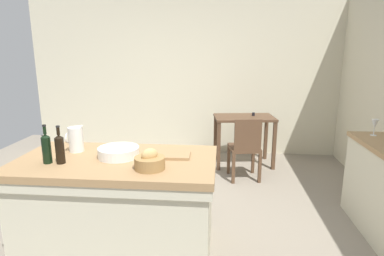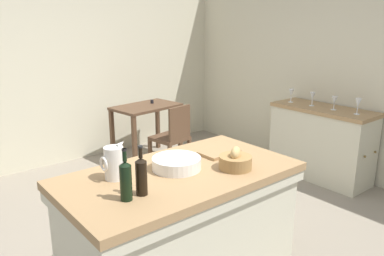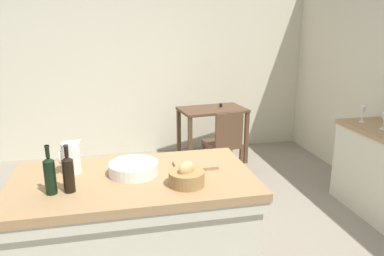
{
  "view_description": "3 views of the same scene",
  "coord_description": "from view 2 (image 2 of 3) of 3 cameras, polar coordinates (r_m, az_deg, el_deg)",
  "views": [
    {
      "loc": [
        0.62,
        -2.99,
        1.76
      ],
      "look_at": [
        0.31,
        0.3,
        0.97
      ],
      "focal_mm": 30.47,
      "sensor_mm": 36.0,
      "label": 1
    },
    {
      "loc": [
        -1.79,
        -2.44,
        1.89
      ],
      "look_at": [
        0.24,
        0.05,
        0.99
      ],
      "focal_mm": 35.61,
      "sensor_mm": 36.0,
      "label": 2
    },
    {
      "loc": [
        -0.38,
        -2.86,
        1.9
      ],
      "look_at": [
        0.27,
        0.08,
        1.04
      ],
      "focal_mm": 34.48,
      "sensor_mm": 36.0,
      "label": 3
    }
  ],
  "objects": [
    {
      "name": "wine_glass_right",
      "position": [
        5.02,
        14.66,
        5.07
      ],
      "size": [
        0.07,
        0.07,
        0.17
      ],
      "color": "white",
      "rests_on": "side_cabinet"
    },
    {
      "name": "bread_basket",
      "position": [
        2.76,
        6.51,
        -4.93
      ],
      "size": [
        0.24,
        0.24,
        0.17
      ],
      "color": "olive",
      "rests_on": "island_table"
    },
    {
      "name": "wine_glass_far_left",
      "position": [
        4.59,
        23.61,
        3.41
      ],
      "size": [
        0.07,
        0.07,
        0.18
      ],
      "color": "white",
      "rests_on": "side_cabinet"
    },
    {
      "name": "ground_plane",
      "position": [
        3.57,
        -2.54,
        -16.29
      ],
      "size": [
        6.76,
        6.76,
        0.0
      ],
      "primitive_type": "plane",
      "color": "gray"
    },
    {
      "name": "island_table",
      "position": [
        2.89,
        -1.72,
        -13.8
      ],
      "size": [
        1.69,
        0.93,
        0.86
      ],
      "color": "#99754C",
      "rests_on": "ground"
    },
    {
      "name": "writing_desk",
      "position": [
        5.33,
        -6.83,
        2.03
      ],
      "size": [
        0.96,
        0.67,
        0.82
      ],
      "color": "#513826",
      "rests_on": "ground"
    },
    {
      "name": "wine_glass_middle",
      "position": [
        4.87,
        17.61,
        4.53
      ],
      "size": [
        0.07,
        0.07,
        0.17
      ],
      "color": "white",
      "rests_on": "side_cabinet"
    },
    {
      "name": "wall_back",
      "position": [
        5.38,
        -19.72,
        8.49
      ],
      "size": [
        5.32,
        0.12,
        2.6
      ],
      "primitive_type": "cube",
      "color": "beige",
      "rests_on": "ground"
    },
    {
      "name": "pitcher",
      "position": [
        2.6,
        -11.62,
        -5.11
      ],
      "size": [
        0.17,
        0.13,
        0.27
      ],
      "color": "silver",
      "rests_on": "island_table"
    },
    {
      "name": "wash_bowl",
      "position": [
        2.74,
        -2.32,
        -5.3
      ],
      "size": [
        0.35,
        0.35,
        0.09
      ],
      "primitive_type": "cylinder",
      "color": "silver",
      "rests_on": "island_table"
    },
    {
      "name": "cutting_board",
      "position": [
        3.07,
        4.08,
        -3.65
      ],
      "size": [
        0.31,
        0.21,
        0.02
      ],
      "primitive_type": "cube",
      "rotation": [
        0.0,
        0.0,
        0.03
      ],
      "color": "#99754C",
      "rests_on": "island_table"
    },
    {
      "name": "wine_glass_left",
      "position": [
        4.73,
        20.55,
        3.86
      ],
      "size": [
        0.07,
        0.07,
        0.16
      ],
      "color": "white",
      "rests_on": "side_cabinet"
    },
    {
      "name": "wall_right",
      "position": [
        5.06,
        21.82,
        7.89
      ],
      "size": [
        0.12,
        5.2,
        2.6
      ],
      "primitive_type": "cube",
      "color": "beige",
      "rests_on": "ground"
    },
    {
      "name": "wine_bottle_amber",
      "position": [
        2.28,
        -9.9,
        -7.62
      ],
      "size": [
        0.07,
        0.07,
        0.32
      ],
      "color": "black",
      "rests_on": "island_table"
    },
    {
      "name": "side_cabinet",
      "position": [
        4.95,
        18.74,
        -2.1
      ],
      "size": [
        0.52,
        1.25,
        0.89
      ],
      "color": "#99754C",
      "rests_on": "ground"
    },
    {
      "name": "wooden_chair",
      "position": [
        4.86,
        -2.88,
        -1.26
      ],
      "size": [
        0.46,
        0.46,
        0.88
      ],
      "color": "#513826",
      "rests_on": "ground"
    },
    {
      "name": "wine_bottle_dark",
      "position": [
        2.34,
        -7.6,
        -7.01
      ],
      "size": [
        0.07,
        0.07,
        0.31
      ],
      "color": "black",
      "rests_on": "island_table"
    }
  ]
}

